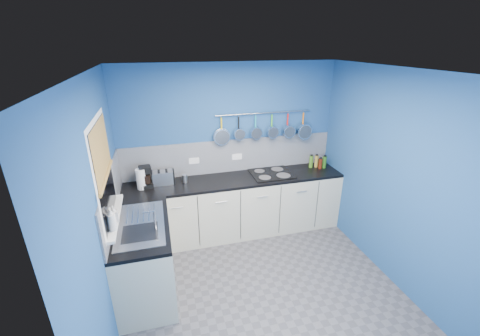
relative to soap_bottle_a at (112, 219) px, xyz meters
name	(u,v)px	position (x,y,z in m)	size (l,w,h in m)	color
floor	(260,285)	(1.53, -0.01, -1.18)	(3.20, 3.00, 0.02)	#47474C
ceiling	(267,70)	(1.53, -0.01, 1.34)	(3.20, 3.00, 0.02)	white
wall_back	(230,149)	(1.53, 1.50, 0.08)	(3.20, 0.02, 2.50)	navy
wall_front	(341,298)	(1.53, -1.52, 0.08)	(3.20, 0.02, 2.50)	navy
wall_left	(101,214)	(-0.08, -0.01, 0.08)	(0.02, 3.00, 2.50)	navy
wall_right	(391,177)	(3.14, -0.01, 0.08)	(0.02, 3.00, 2.50)	navy
backsplash_back	(230,156)	(1.53, 1.47, -0.02)	(3.20, 0.02, 0.50)	#92949C
backsplash_left	(112,195)	(-0.06, 0.59, -0.02)	(0.02, 1.80, 0.50)	#92949C
cabinet_run_back	(235,207)	(1.53, 1.19, -0.74)	(3.20, 0.60, 0.86)	beige
worktop_back	(235,180)	(1.53, 1.19, -0.29)	(3.20, 0.60, 0.04)	black
cabinet_run_left	(146,259)	(0.23, 0.29, -0.74)	(0.60, 1.20, 0.86)	beige
worktop_left	(141,226)	(0.23, 0.29, -0.29)	(0.60, 1.20, 0.04)	black
window_frame	(104,172)	(-0.05, 0.29, 0.38)	(0.01, 1.00, 1.10)	white
window_glass	(104,172)	(-0.04, 0.29, 0.38)	(0.01, 0.90, 1.00)	black
bamboo_blind	(101,150)	(-0.03, 0.29, 0.61)	(0.01, 0.90, 0.55)	olive
window_sill	(114,216)	(-0.02, 0.29, -0.13)	(0.10, 0.98, 0.03)	white
sink_unit	(141,224)	(0.23, 0.29, -0.27)	(0.50, 0.95, 0.01)	silver
mixer_tap	(155,220)	(0.39, 0.11, -0.14)	(0.12, 0.08, 0.26)	silver
socket_left	(194,161)	(0.98, 1.46, -0.04)	(0.15, 0.01, 0.09)	white
socket_right	(237,157)	(1.63, 1.46, -0.04)	(0.15, 0.01, 0.09)	white
pot_rail	(264,113)	(2.03, 1.44, 0.61)	(0.02, 0.02, 1.45)	silver
soap_bottle_a	(112,219)	(0.00, 0.00, 0.00)	(0.09, 0.09, 0.24)	white
soap_bottle_b	(114,214)	(0.00, 0.16, -0.03)	(0.08, 0.08, 0.17)	white
paper_towel	(141,179)	(0.23, 1.20, -0.13)	(0.12, 0.12, 0.28)	white
coffee_maker	(146,177)	(0.29, 1.24, -0.12)	(0.16, 0.18, 0.29)	black
toaster	(163,178)	(0.52, 1.28, -0.18)	(0.29, 0.16, 0.19)	silver
canister	(185,178)	(0.81, 1.25, -0.21)	(0.08, 0.08, 0.12)	silver
hob	(271,173)	(2.10, 1.21, -0.26)	(0.60, 0.53, 0.01)	black
pan_0	(222,131)	(1.40, 1.43, 0.40)	(0.24, 0.05, 0.43)	silver
pan_1	(239,127)	(1.65, 1.43, 0.43)	(0.17, 0.09, 0.36)	silver
pan_2	(255,126)	(1.90, 1.43, 0.43)	(0.18, 0.10, 0.37)	silver
pan_3	(272,125)	(2.16, 1.43, 0.43)	(0.18, 0.11, 0.37)	silver
pan_4	(288,124)	(2.41, 1.43, 0.42)	(0.19, 0.13, 0.38)	silver
pan_5	(303,124)	(2.67, 1.43, 0.40)	(0.23, 0.12, 0.42)	silver
condiment_0	(320,163)	(2.96, 1.31, -0.22)	(0.07, 0.07, 0.11)	black
condiment_1	(316,161)	(2.88, 1.29, -0.17)	(0.06, 0.06, 0.19)	olive
condiment_2	(311,162)	(2.79, 1.30, -0.17)	(0.06, 0.06, 0.19)	#3F721E
condiment_3	(324,162)	(2.98, 1.23, -0.18)	(0.07, 0.07, 0.19)	#265919
condiment_4	(320,164)	(2.91, 1.21, -0.19)	(0.06, 0.06, 0.16)	#4C190C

